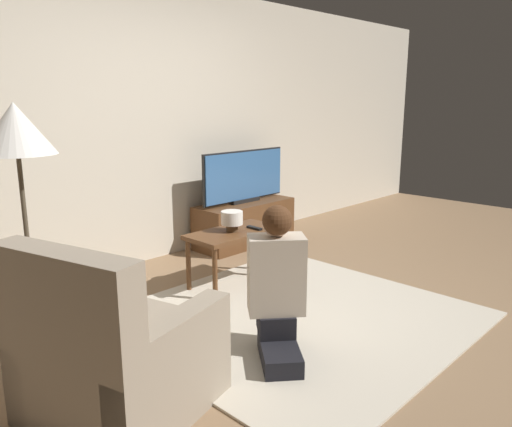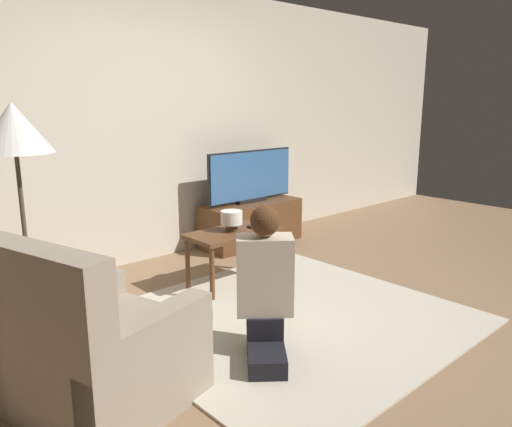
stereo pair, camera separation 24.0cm
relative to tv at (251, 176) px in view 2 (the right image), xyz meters
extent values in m
plane|color=#896B4C|center=(-1.07, -1.62, -0.74)|extent=(10.00, 10.00, 0.00)
cube|color=beige|center=(-1.07, 0.31, 0.56)|extent=(10.00, 0.06, 2.60)
cube|color=beige|center=(-1.07, -1.62, -0.74)|extent=(2.24, 2.17, 0.02)
cube|color=brown|center=(0.00, 0.00, -0.51)|extent=(1.14, 0.44, 0.46)
cube|color=black|center=(0.00, 0.00, -0.26)|extent=(0.38, 0.08, 0.04)
cube|color=black|center=(0.00, 0.00, 0.01)|extent=(1.13, 0.03, 0.53)
cube|color=#38669E|center=(0.00, 0.00, 0.01)|extent=(1.10, 0.04, 0.50)
cube|color=brown|center=(-0.93, -0.82, -0.29)|extent=(0.80, 0.41, 0.04)
cylinder|color=brown|center=(-1.29, -0.99, -0.52)|extent=(0.04, 0.04, 0.44)
cylinder|color=brown|center=(-0.57, -0.99, -0.52)|extent=(0.04, 0.04, 0.44)
cylinder|color=brown|center=(-1.29, -0.66, -0.52)|extent=(0.04, 0.04, 0.44)
cylinder|color=brown|center=(-0.57, -0.66, -0.52)|extent=(0.04, 0.04, 0.44)
cylinder|color=#4C4233|center=(-2.49, -0.53, -0.73)|extent=(0.28, 0.28, 0.03)
cylinder|color=#4C4233|center=(-2.49, -0.53, 0.01)|extent=(0.03, 0.03, 1.45)
cone|color=silver|center=(-2.49, -0.53, 0.62)|extent=(0.48, 0.48, 0.32)
cube|color=gray|center=(-2.50, -1.67, -0.54)|extent=(0.97, 0.97, 0.42)
cube|color=gray|center=(-2.81, -1.75, -0.08)|extent=(0.36, 0.80, 0.50)
cube|color=gray|center=(-2.42, -1.98, -0.47)|extent=(0.80, 0.34, 0.56)
cube|color=gray|center=(-2.59, -1.36, -0.47)|extent=(0.80, 0.34, 0.56)
cube|color=black|center=(-1.64, -1.96, -0.67)|extent=(0.44, 0.47, 0.11)
cube|color=black|center=(-1.54, -1.84, -0.55)|extent=(0.32, 0.33, 0.14)
cube|color=#C1B29E|center=(-1.54, -1.84, -0.24)|extent=(0.39, 0.37, 0.48)
sphere|color=#DBAD8E|center=(-1.54, -1.84, 0.09)|extent=(0.18, 0.18, 0.18)
sphere|color=#4C2D19|center=(-1.55, -1.85, 0.11)|extent=(0.18, 0.18, 0.18)
cube|color=black|center=(-1.30, -1.55, -0.21)|extent=(0.12, 0.12, 0.04)
cylinder|color=#C1B29E|center=(-1.30, -1.71, -0.21)|extent=(0.25, 0.27, 0.07)
cylinder|color=#C1B29E|center=(-1.46, -1.58, -0.21)|extent=(0.25, 0.27, 0.07)
cylinder|color=#4C3823|center=(-0.95, -0.82, -0.24)|extent=(0.10, 0.10, 0.06)
cylinder|color=silver|center=(-0.95, -0.82, -0.15)|extent=(0.18, 0.18, 0.11)
cube|color=black|center=(-0.77, -0.91, -0.26)|extent=(0.04, 0.15, 0.02)
camera|label=1|loc=(-3.68, -3.74, 0.80)|focal=35.00mm
camera|label=2|loc=(-3.50, -3.91, 0.80)|focal=35.00mm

